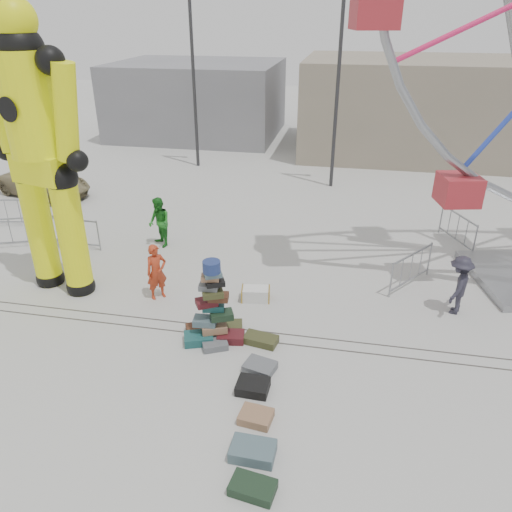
% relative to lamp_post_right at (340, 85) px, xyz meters
% --- Properties ---
extents(ground, '(90.00, 90.00, 0.00)m').
position_rel_lamp_post_right_xyz_m(ground, '(-3.09, -13.00, -4.48)').
color(ground, '#9E9E99').
rests_on(ground, ground).
extents(track_line_near, '(40.00, 0.04, 0.01)m').
position_rel_lamp_post_right_xyz_m(track_line_near, '(-3.09, -12.40, -4.48)').
color(track_line_near, '#47443F').
rests_on(track_line_near, ground).
extents(track_line_far, '(40.00, 0.04, 0.01)m').
position_rel_lamp_post_right_xyz_m(track_line_far, '(-3.09, -12.00, -4.48)').
color(track_line_far, '#47443F').
rests_on(track_line_far, ground).
extents(building_right, '(12.00, 8.00, 5.00)m').
position_rel_lamp_post_right_xyz_m(building_right, '(3.91, 7.00, -1.98)').
color(building_right, gray).
rests_on(building_right, ground).
extents(building_left, '(10.00, 8.00, 4.40)m').
position_rel_lamp_post_right_xyz_m(building_left, '(-9.09, 9.00, -2.28)').
color(building_left, gray).
rests_on(building_left, ground).
extents(lamp_post_right, '(1.41, 0.25, 8.00)m').
position_rel_lamp_post_right_xyz_m(lamp_post_right, '(0.00, 0.00, 0.00)').
color(lamp_post_right, '#2D2D30').
rests_on(lamp_post_right, ground).
extents(lamp_post_left, '(1.41, 0.25, 8.00)m').
position_rel_lamp_post_right_xyz_m(lamp_post_left, '(-7.00, 2.00, 0.00)').
color(lamp_post_left, '#2D2D30').
rests_on(lamp_post_left, ground).
extents(suitcase_tower, '(1.62, 1.41, 2.17)m').
position_rel_lamp_post_right_xyz_m(suitcase_tower, '(-2.27, -12.46, -3.87)').
color(suitcase_tower, '#1C5455').
rests_on(suitcase_tower, ground).
extents(crash_test_dummy, '(3.17, 1.39, 7.96)m').
position_rel_lamp_post_right_xyz_m(crash_test_dummy, '(-7.26, -10.85, -0.29)').
color(crash_test_dummy, black).
rests_on(crash_test_dummy, ground).
extents(steamer_trunk, '(0.85, 0.57, 0.37)m').
position_rel_lamp_post_right_xyz_m(steamer_trunk, '(-1.59, -10.50, -4.30)').
color(steamer_trunk, silver).
rests_on(steamer_trunk, ground).
extents(row_case_0, '(0.89, 0.59, 0.19)m').
position_rel_lamp_post_right_xyz_m(row_case_0, '(-1.08, -12.47, -4.38)').
color(row_case_0, '#414422').
rests_on(row_case_0, ground).
extents(row_case_1, '(0.81, 0.70, 0.19)m').
position_rel_lamp_post_right_xyz_m(row_case_1, '(-0.91, -13.49, -4.39)').
color(row_case_1, slate).
rests_on(row_case_1, ground).
extents(row_case_2, '(0.71, 0.58, 0.23)m').
position_rel_lamp_post_right_xyz_m(row_case_2, '(-0.94, -14.19, -4.37)').
color(row_case_2, black).
rests_on(row_case_2, ground).
extents(row_case_3, '(0.71, 0.60, 0.19)m').
position_rel_lamp_post_right_xyz_m(row_case_3, '(-0.71, -15.03, -4.39)').
color(row_case_3, '#9C704F').
rests_on(row_case_3, ground).
extents(row_case_4, '(0.85, 0.59, 0.24)m').
position_rel_lamp_post_right_xyz_m(row_case_4, '(-0.59, -15.91, -4.36)').
color(row_case_4, slate).
rests_on(row_case_4, ground).
extents(row_case_5, '(0.84, 0.60, 0.19)m').
position_rel_lamp_post_right_xyz_m(row_case_5, '(-0.45, -16.65, -4.39)').
color(row_case_5, '#1C3320').
rests_on(row_case_5, ground).
extents(barricade_dummy_a, '(1.98, 0.47, 1.10)m').
position_rel_lamp_post_right_xyz_m(barricade_dummy_a, '(-11.26, -7.00, -3.93)').
color(barricade_dummy_a, gray).
rests_on(barricade_dummy_a, ground).
extents(barricade_dummy_b, '(1.90, 0.81, 1.10)m').
position_rel_lamp_post_right_xyz_m(barricade_dummy_b, '(-10.00, -8.53, -3.93)').
color(barricade_dummy_b, gray).
rests_on(barricade_dummy_b, ground).
extents(barricade_dummy_c, '(2.00, 0.17, 1.10)m').
position_rel_lamp_post_right_xyz_m(barricade_dummy_c, '(-8.40, -8.35, -3.93)').
color(barricade_dummy_c, gray).
rests_on(barricade_dummy_c, ground).
extents(barricade_wheel_front, '(1.29, 1.65, 1.10)m').
position_rel_lamp_post_right_xyz_m(barricade_wheel_front, '(2.73, -8.83, -3.93)').
color(barricade_wheel_front, gray).
rests_on(barricade_wheel_front, ground).
extents(barricade_wheel_back, '(0.92, 1.86, 1.10)m').
position_rel_lamp_post_right_xyz_m(barricade_wheel_back, '(4.55, -5.47, -3.93)').
color(barricade_wheel_back, gray).
rests_on(barricade_wheel_back, ground).
extents(pedestrian_red, '(0.70, 0.69, 1.63)m').
position_rel_lamp_post_right_xyz_m(pedestrian_red, '(-4.34, -10.88, -3.67)').
color(pedestrian_red, '#A73217').
rests_on(pedestrian_red, ground).
extents(pedestrian_green, '(1.06, 1.06, 1.73)m').
position_rel_lamp_post_right_xyz_m(pedestrian_green, '(-5.51, -7.60, -3.62)').
color(pedestrian_green, '#1C711F').
rests_on(pedestrian_green, ground).
extents(pedestrian_black, '(1.13, 0.99, 1.83)m').
position_rel_lamp_post_right_xyz_m(pedestrian_black, '(-8.38, -8.58, -3.57)').
color(pedestrian_black, black).
rests_on(pedestrian_black, ground).
extents(pedestrian_grey, '(0.98, 1.23, 1.66)m').
position_rel_lamp_post_right_xyz_m(pedestrian_grey, '(3.82, -10.08, -3.65)').
color(pedestrian_grey, '#24232E').
rests_on(pedestrian_grey, ground).
extents(parked_suv, '(4.58, 3.08, 1.17)m').
position_rel_lamp_post_right_xyz_m(parked_suv, '(-12.31, -3.67, -3.90)').
color(parked_suv, '#8B805A').
rests_on(parked_suv, ground).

